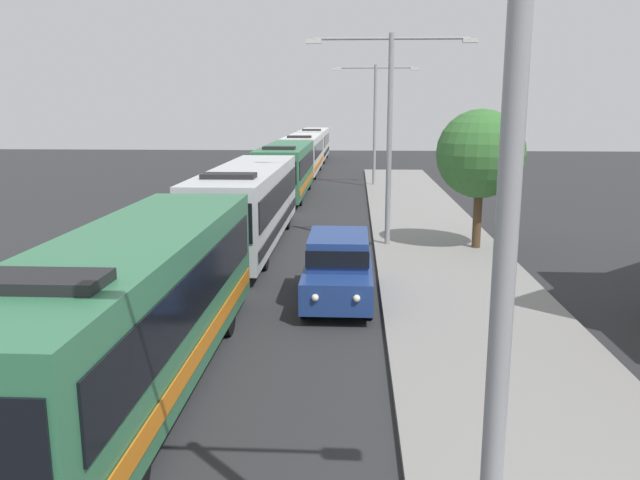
{
  "coord_description": "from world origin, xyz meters",
  "views": [
    {
      "loc": [
        2.84,
        1.55,
        5.39
      ],
      "look_at": [
        1.96,
        17.5,
        2.01
      ],
      "focal_mm": 35.87,
      "sensor_mm": 36.0,
      "label": 1
    }
  ],
  "objects": [
    {
      "name": "bus_fourth_in_line",
      "position": [
        -1.3,
        52.42,
        1.69
      ],
      "size": [
        2.58,
        11.89,
        3.21
      ],
      "color": "silver",
      "rests_on": "ground_plane"
    },
    {
      "name": "bus_lead",
      "position": [
        -1.3,
        12.8,
        1.69
      ],
      "size": [
        2.58,
        11.37,
        3.21
      ],
      "color": "#33724C",
      "rests_on": "ground_plane"
    },
    {
      "name": "streetlamp_mid",
      "position": [
        4.1,
        25.79,
        4.99
      ],
      "size": [
        6.23,
        0.28,
        7.81
      ],
      "color": "gray",
      "rests_on": "sidewalk"
    },
    {
      "name": "bus_rear",
      "position": [
        -1.3,
        65.58,
        1.69
      ],
      "size": [
        2.58,
        11.34,
        3.21
      ],
      "color": "silver",
      "rests_on": "ground_plane"
    },
    {
      "name": "bus_middle",
      "position": [
        -1.3,
        39.7,
        1.69
      ],
      "size": [
        2.58,
        11.59,
        3.21
      ],
      "color": "#33724C",
      "rests_on": "ground_plane"
    },
    {
      "name": "roadside_tree",
      "position": [
        7.41,
        25.33,
        3.64
      ],
      "size": [
        3.25,
        3.25,
        5.13
      ],
      "color": "#4C3823",
      "rests_on": "sidewalk"
    },
    {
      "name": "bus_second_in_line",
      "position": [
        -1.3,
        25.92,
        1.69
      ],
      "size": [
        2.58,
        12.37,
        3.21
      ],
      "color": "silver",
      "rests_on": "ground_plane"
    },
    {
      "name": "white_suv",
      "position": [
        2.4,
        18.73,
        1.03
      ],
      "size": [
        1.86,
        4.53,
        1.9
      ],
      "color": "navy",
      "rests_on": "ground_plane"
    },
    {
      "name": "streetlamp_far",
      "position": [
        4.1,
        44.75,
        4.97
      ],
      "size": [
        5.61,
        0.28,
        7.85
      ],
      "color": "gray",
      "rests_on": "sidewalk"
    },
    {
      "name": "streetlamp_near",
      "position": [
        4.1,
        6.83,
        4.79
      ],
      "size": [
        5.13,
        0.28,
        7.57
      ],
      "color": "gray",
      "rests_on": "sidewalk"
    }
  ]
}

